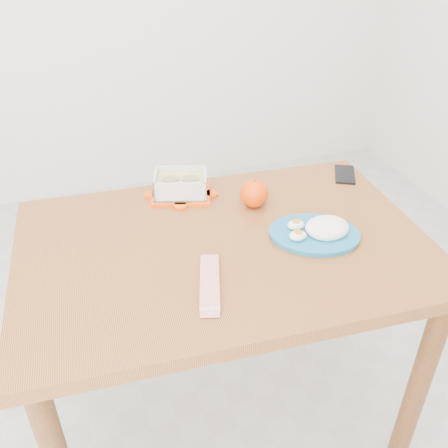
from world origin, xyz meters
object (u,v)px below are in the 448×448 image
object	(u,v)px
dining_table	(224,273)
rice_plate	(319,230)
food_container	(181,185)
orange_fruit	(254,193)
smartphone	(345,174)

from	to	relation	value
dining_table	rice_plate	world-z (taller)	rice_plate
food_container	orange_fruit	distance (m)	0.23
orange_fruit	rice_plate	bearing A→B (deg)	-62.59
dining_table	rice_plate	xyz separation A→B (m)	(0.26, -0.06, 0.13)
rice_plate	smartphone	distance (m)	0.39
food_container	rice_plate	xyz separation A→B (m)	(0.31, -0.34, -0.02)
food_container	orange_fruit	xyz separation A→B (m)	(0.20, -0.13, 0.00)
rice_plate	dining_table	bearing A→B (deg)	-168.49
dining_table	orange_fruit	size ratio (longest dim) A/B	13.44
dining_table	rice_plate	bearing A→B (deg)	-9.68
food_container	orange_fruit	size ratio (longest dim) A/B	2.49
dining_table	rice_plate	distance (m)	0.29
food_container	dining_table	bearing A→B (deg)	-63.46
food_container	orange_fruit	bearing A→B (deg)	-16.26
dining_table	food_container	xyz separation A→B (m)	(-0.05, 0.28, 0.15)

